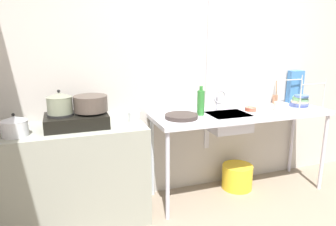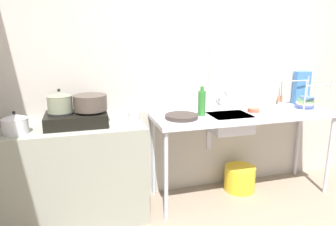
{
  "view_description": "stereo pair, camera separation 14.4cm",
  "coord_description": "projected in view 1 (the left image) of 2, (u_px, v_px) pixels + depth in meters",
  "views": [
    {
      "loc": [
        -1.39,
        -1.19,
        1.54
      ],
      "look_at": [
        -0.53,
        1.29,
        0.89
      ],
      "focal_mm": 32.97,
      "sensor_mm": 36.0,
      "label": 1
    },
    {
      "loc": [
        -1.25,
        -1.23,
        1.54
      ],
      "look_at": [
        -0.53,
        1.29,
        0.89
      ],
      "focal_mm": 32.97,
      "sensor_mm": 36.0,
      "label": 2
    }
  ],
  "objects": [
    {
      "name": "wall_back",
      "position": [
        208.0,
        55.0,
        3.05
      ],
      "size": [
        4.66,
        0.1,
        2.72
      ],
      "primitive_type": "cube",
      "color": "#BCB5AE",
      "rests_on": "ground"
    },
    {
      "name": "counter_sink",
      "position": [
        242.0,
        118.0,
        2.97
      ],
      "size": [
        1.75,
        0.54,
        0.84
      ],
      "color": "silver",
      "rests_on": "ground"
    },
    {
      "name": "sink_basin",
      "position": [
        228.0,
        122.0,
        2.9
      ],
      "size": [
        0.38,
        0.31,
        0.16
      ],
      "primitive_type": "cube",
      "color": "silver",
      "rests_on": "counter_sink"
    },
    {
      "name": "cereal_box",
      "position": [
        295.0,
        87.0,
        3.35
      ],
      "size": [
        0.17,
        0.09,
        0.35
      ],
      "primitive_type": "cube",
      "rotation": [
        0.0,
        0.0,
        -0.06
      ],
      "color": "#3D75B6",
      "rests_on": "counter_sink"
    },
    {
      "name": "stove",
      "position": [
        77.0,
        120.0,
        2.45
      ],
      "size": [
        0.49,
        0.33,
        0.12
      ],
      "color": "black",
      "rests_on": "counter_concrete"
    },
    {
      "name": "frying_pan",
      "position": [
        181.0,
        116.0,
        2.72
      ],
      "size": [
        0.29,
        0.29,
        0.04
      ],
      "primitive_type": "cylinder",
      "color": "#342B28",
      "rests_on": "counter_sink"
    },
    {
      "name": "cup_by_rack",
      "position": [
        278.0,
        106.0,
        3.02
      ],
      "size": [
        0.09,
        0.09,
        0.08
      ],
      "primitive_type": "cylinder",
      "color": "beige",
      "rests_on": "counter_sink"
    },
    {
      "name": "pot_beside_stove",
      "position": [
        15.0,
        126.0,
        2.22
      ],
      "size": [
        0.19,
        0.19,
        0.17
      ],
      "color": "silver",
      "rests_on": "counter_concrete"
    },
    {
      "name": "small_bowl_on_drainboard",
      "position": [
        251.0,
        109.0,
        2.99
      ],
      "size": [
        0.11,
        0.11,
        0.04
      ],
      "primitive_type": "cylinder",
      "color": "#B0523D",
      "rests_on": "counter_sink"
    },
    {
      "name": "dish_rack",
      "position": [
        300.0,
        102.0,
        3.13
      ],
      "size": [
        0.3,
        0.33,
        0.31
      ],
      "color": "#B8BAB6",
      "rests_on": "counter_sink"
    },
    {
      "name": "utensil_jar",
      "position": [
        276.0,
        99.0,
        3.31
      ],
      "size": [
        0.07,
        0.07,
        0.25
      ],
      "color": "#9D694C",
      "rests_on": "counter_sink"
    },
    {
      "name": "counter_concrete",
      "position": [
        77.0,
        175.0,
        2.56
      ],
      "size": [
        1.13,
        0.54,
        0.84
      ],
      "primitive_type": "cube",
      "color": "gray",
      "rests_on": "ground"
    },
    {
      "name": "bucket_on_floor",
      "position": [
        237.0,
        177.0,
        3.2
      ],
      "size": [
        0.31,
        0.31,
        0.25
      ],
      "primitive_type": "cylinder",
      "color": "yellow",
      "rests_on": "ground"
    },
    {
      "name": "pot_on_right_burner",
      "position": [
        91.0,
        103.0,
        2.46
      ],
      "size": [
        0.27,
        0.27,
        0.12
      ],
      "color": "#483E37",
      "rests_on": "stove"
    },
    {
      "name": "percolator",
      "position": [
        134.0,
        112.0,
        2.62
      ],
      "size": [
        0.1,
        0.1,
        0.16
      ],
      "color": "silver",
      "rests_on": "counter_concrete"
    },
    {
      "name": "wall_metal_strip",
      "position": [
        210.0,
        41.0,
        2.96
      ],
      "size": [
        0.05,
        0.01,
        2.18
      ],
      "primitive_type": "cube",
      "color": "silver"
    },
    {
      "name": "bottle_by_sink",
      "position": [
        201.0,
        102.0,
        2.81
      ],
      "size": [
        0.07,
        0.07,
        0.27
      ],
      "color": "#2E762F",
      "rests_on": "counter_sink"
    },
    {
      "name": "pot_on_left_burner",
      "position": [
        60.0,
        103.0,
        2.38
      ],
      "size": [
        0.19,
        0.19,
        0.19
      ],
      "color": "slate",
      "rests_on": "stove"
    },
    {
      "name": "faucet",
      "position": [
        219.0,
        98.0,
        2.97
      ],
      "size": [
        0.14,
        0.08,
        0.21
      ],
      "color": "silver",
      "rests_on": "counter_sink"
    }
  ]
}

